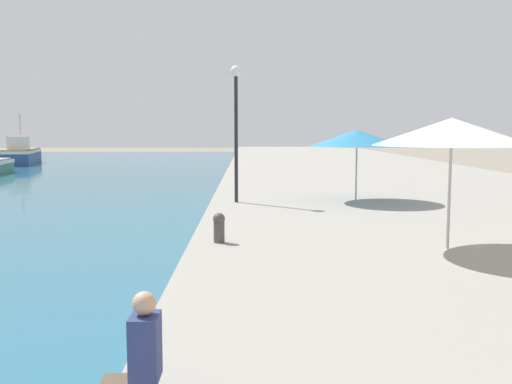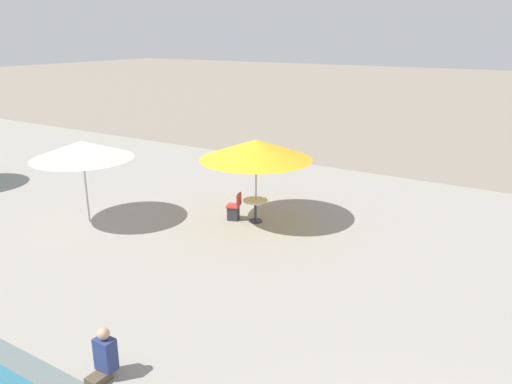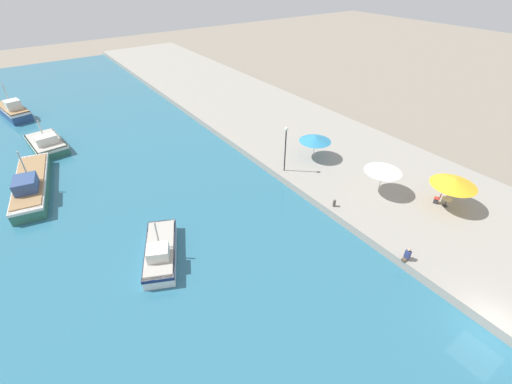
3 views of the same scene
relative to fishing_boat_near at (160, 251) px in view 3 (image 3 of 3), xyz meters
The scene contains 14 objects.
ground_plane 21.33m from the fishing_boat_near, 51.38° to the right, with size 200.00×200.00×0.00m, color gray.
quay_promenade 29.46m from the fishing_boat_near, 43.67° to the left, with size 16.00×90.00×0.73m.
fishing_boat_near is the anchor object (origin of this frame).
fishing_boat_mid 16.12m from the fishing_boat_near, 113.45° to the left, with size 4.42×10.69×4.08m.
fishing_boat_far 23.70m from the fishing_boat_near, 99.53° to the left, with size 3.75×6.58×3.41m.
fishing_boat_distant 36.76m from the fishing_boat_near, 99.36° to the left, with size 3.83×7.66×4.48m.
cafe_umbrella_pink 23.49m from the fishing_boat_near, 22.03° to the right, with size 3.59×3.59×2.72m.
cafe_umbrella_white 19.33m from the fishing_boat_near, 12.59° to the right, with size 3.18×3.18×2.69m.
cafe_umbrella_striped 18.83m from the fishing_boat_near, 11.67° to the left, with size 3.24×3.24×2.45m.
cafe_table 23.33m from the fishing_boat_near, 22.07° to the right, with size 0.80×0.80×0.74m.
cafe_chair_left 22.87m from the fishing_boat_near, 20.69° to the right, with size 0.51×0.53×0.91m.
person_at_quay 17.27m from the fishing_boat_near, 37.97° to the right, with size 0.54×0.36×0.99m.
mooring_bollard 14.38m from the fishing_boat_near, 13.75° to the right, with size 0.26×0.26×0.65m.
lamppost 14.96m from the fishing_boat_near, 13.86° to the left, with size 0.36×0.36×4.56m.
Camera 3 is at (-17.86, -1.72, 18.11)m, focal length 24.00 mm.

